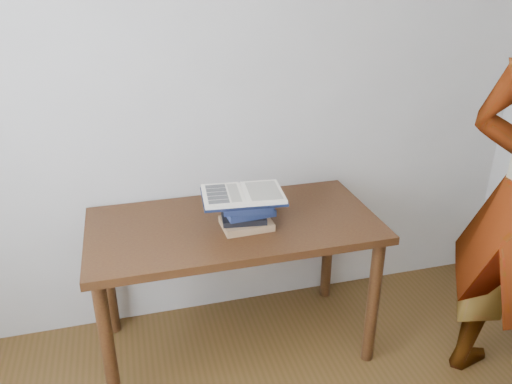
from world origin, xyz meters
name	(u,v)px	position (x,y,z in m)	size (l,w,h in m)	color
room_shell	(365,111)	(-0.08, 0.01, 1.63)	(3.54, 3.54, 2.62)	#AAA8A1
desk	(234,240)	(0.01, 1.38, 0.63)	(1.36, 0.68, 0.73)	#3F280F
book_stack	(246,212)	(0.06, 1.33, 0.80)	(0.25, 0.20, 0.14)	olive
open_book	(243,195)	(0.05, 1.33, 0.89)	(0.39, 0.29, 0.03)	black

